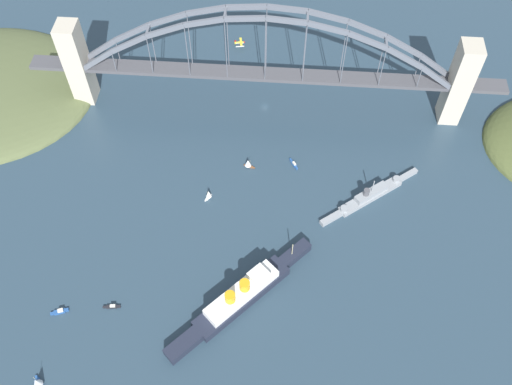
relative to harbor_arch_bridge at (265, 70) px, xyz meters
The scene contains 11 objects.
ground_plane 32.78m from the harbor_arch_bridge, ahead, with size 1400.00×1400.00×0.00m, color #283D4C.
harbor_arch_bridge is the anchor object (origin of this frame).
ocean_liner 147.74m from the harbor_arch_bridge, 88.87° to the left, with size 73.76×76.81×17.03m.
naval_cruiser 104.09m from the harbor_arch_bridge, 133.56° to the left, with size 61.16×47.10×16.77m.
seaplane_taxiing_near_bridge 73.29m from the harbor_arch_bridge, 69.88° to the right, with size 7.92×9.36×5.00m.
small_boat_0 89.16m from the harbor_arch_bridge, 70.00° to the left, with size 4.76×5.98×7.15m.
small_boat_1 62.98m from the harbor_arch_bridge, 113.71° to the left, with size 5.81×8.60×2.47m.
small_boat_2 222.56m from the harbor_arch_bridge, 63.60° to the left, with size 6.39×7.49×8.57m.
small_boat_3 61.31m from the harbor_arch_bridge, 82.57° to the left, with size 7.32×5.08×7.13m.
small_boat_4 173.24m from the harbor_arch_bridge, 65.20° to the left, with size 9.52×2.38×2.41m.
small_boat_5 190.07m from the harbor_arch_bridge, 58.29° to the left, with size 9.50×4.72×2.42m.
Camera 1 is at (-14.77, 273.10, 279.88)m, focal length 39.38 mm.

